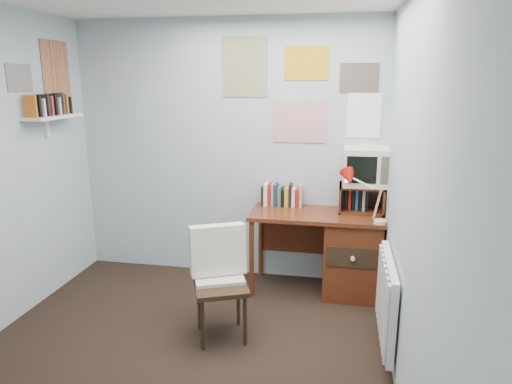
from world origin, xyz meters
TOP-DOWN VIEW (x-y plane):
  - ground at (0.00, 0.00)m, footprint 3.50×3.50m
  - back_wall at (0.00, 1.75)m, footprint 3.00×0.02m
  - right_wall at (1.50, 0.00)m, footprint 0.02×3.50m
  - desk at (1.17, 1.48)m, footprint 1.20×0.55m
  - desk_chair at (0.24, 0.53)m, footprint 0.55×0.54m
  - desk_lamp at (1.44, 1.26)m, footprint 0.31×0.28m
  - tv_riser at (1.29, 1.59)m, footprint 0.40×0.30m
  - crt_tv at (1.31, 1.61)m, footprint 0.40×0.37m
  - book_row at (0.66, 1.66)m, footprint 0.60×0.14m
  - radiator at (1.46, 0.55)m, footprint 0.09×0.80m
  - wall_shelf at (-1.40, 1.10)m, footprint 0.20×0.62m
  - posters_back at (0.70, 1.74)m, footprint 1.20×0.01m
  - posters_left at (-1.49, 1.10)m, footprint 0.01×0.70m

SIDE VIEW (x-z plane):
  - ground at x=0.00m, z-range 0.00..0.00m
  - desk at x=1.17m, z-range 0.03..0.79m
  - desk_chair at x=0.24m, z-range 0.00..0.83m
  - radiator at x=1.46m, z-range 0.12..0.72m
  - book_row at x=0.66m, z-range 0.76..0.98m
  - tv_riser at x=1.29m, z-range 0.76..1.01m
  - desk_lamp at x=1.44m, z-range 0.76..1.15m
  - crt_tv at x=1.31m, z-range 1.01..1.38m
  - back_wall at x=0.00m, z-range 0.00..2.50m
  - right_wall at x=1.50m, z-range 0.00..2.50m
  - wall_shelf at x=-1.40m, z-range 1.50..1.74m
  - posters_back at x=0.70m, z-range 1.40..2.30m
  - posters_left at x=-1.49m, z-range 1.70..2.30m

